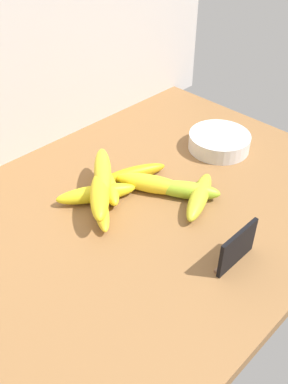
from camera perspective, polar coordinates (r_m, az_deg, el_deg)
name	(u,v)px	position (r cm, az deg, el deg)	size (l,w,h in cm)	color
counter_top	(138,216)	(96.98, -0.81, -3.28)	(110.00, 76.00, 3.00)	brown
back_wall	(18,28)	(108.26, -16.61, 20.44)	(130.00, 2.00, 70.00)	beige
chalkboard_sign	(237,249)	(84.24, 12.42, -7.47)	(11.00, 1.80, 8.40)	black
fruit_bowl	(219,142)	(117.47, 10.11, 6.73)	(16.59, 16.59, 4.40)	silver
banana_0	(186,190)	(99.06, 5.74, 0.27)	(15.82, 4.16, 4.16)	#99BD2A
banana_1	(151,184)	(100.30, 0.93, 1.13)	(17.19, 4.36, 4.36)	yellow
banana_2	(135,173)	(104.71, -1.25, 2.61)	(16.18, 3.30, 3.30)	gold
banana_3	(199,196)	(97.66, 7.49, -0.59)	(17.63, 4.05, 4.05)	gold
banana_4	(96,194)	(98.22, -6.46, -0.22)	(18.56, 4.05, 4.05)	yellow
banana_5	(109,184)	(100.83, -4.77, 1.09)	(15.60, 4.03, 4.03)	gold
banana_6	(100,204)	(95.71, -5.99, -1.64)	(18.29, 3.46, 3.46)	yellow
banana_7	(103,171)	(98.34, -5.60, 2.83)	(18.05, 3.94, 3.94)	yellow
banana_8	(100,195)	(92.15, -5.99, -0.39)	(16.63, 4.22, 4.22)	yellow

